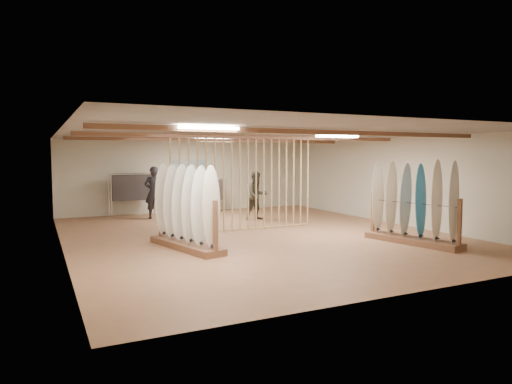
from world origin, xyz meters
name	(u,v)px	position (x,y,z in m)	size (l,w,h in m)	color
floor	(256,235)	(0.00, 0.00, 0.00)	(12.00, 12.00, 0.00)	#A06E4D
ceiling	(256,134)	(0.00, 0.00, 2.80)	(12.00, 12.00, 0.00)	gray
wall_back	(190,176)	(0.00, 6.00, 1.40)	(12.00, 12.00, 0.00)	beige
wall_front	(419,206)	(0.00, -6.00, 1.40)	(12.00, 12.00, 0.00)	beige
wall_left	(61,191)	(-5.00, 0.00, 1.40)	(12.00, 12.00, 0.00)	beige
wall_right	(394,181)	(5.00, 0.00, 1.40)	(12.00, 12.00, 0.00)	beige
ceiling_slats	(256,137)	(0.00, 0.00, 2.72)	(9.50, 6.12, 0.10)	brown
light_panels	(256,136)	(0.00, 0.00, 2.74)	(1.20, 0.35, 0.06)	white
bamboo_partition	(244,183)	(0.00, 0.80, 1.40)	(4.45, 0.05, 2.78)	tan
poster	(190,171)	(0.00, 5.98, 1.60)	(1.40, 0.03, 0.90)	#336CB3
rack_left	(186,219)	(-2.34, -1.02, 0.71)	(1.17, 2.64, 2.08)	brown
rack_right	(413,216)	(2.98, -2.88, 0.70)	(1.09, 2.59, 2.04)	brown
clothing_rack_a	(132,187)	(-2.39, 5.40, 1.06)	(1.52, 0.44, 1.63)	silver
clothing_rack_b	(209,190)	(0.54, 5.30, 0.88)	(1.26, 0.44, 1.36)	silver
shopper_a	(154,189)	(-1.80, 4.46, 1.05)	(0.76, 0.52, 2.09)	#24252C
shopper_b	(257,192)	(1.33, 2.68, 0.94)	(0.91, 0.71, 1.89)	#363429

